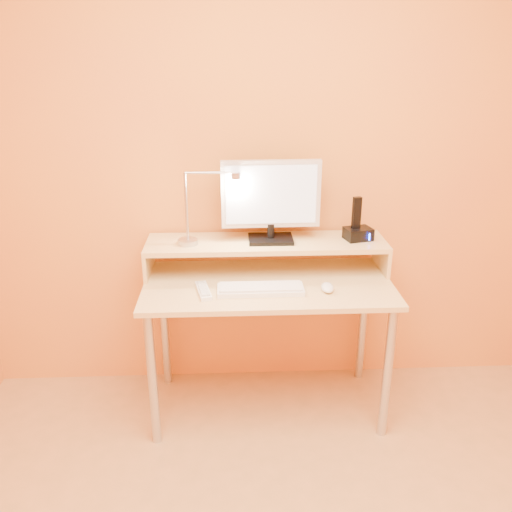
{
  "coord_description": "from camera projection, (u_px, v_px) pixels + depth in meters",
  "views": [
    {
      "loc": [
        -0.17,
        -1.19,
        1.78
      ],
      "look_at": [
        -0.06,
        1.13,
        0.88
      ],
      "focal_mm": 37.63,
      "sensor_mm": 36.0,
      "label": 1
    }
  ],
  "objects": [
    {
      "name": "lamp_arm",
      "position": [
        210.0,
        173.0,
        2.52
      ],
      "size": [
        0.24,
        0.01,
        0.01
      ],
      "primitive_type": "cylinder",
      "rotation": [
        0.0,
        1.57,
        0.0
      ],
      "color": "#B8B9C1",
      "rests_on": "lamp_post"
    },
    {
      "name": "monitor_panel",
      "position": [
        271.0,
        194.0,
        2.61
      ],
      "size": [
        0.49,
        0.05,
        0.33
      ],
      "primitive_type": "cube",
      "rotation": [
        0.0,
        0.0,
        0.02
      ],
      "color": "silver",
      "rests_on": "monitor_neck"
    },
    {
      "name": "phone_led",
      "position": [
        369.0,
        237.0,
        2.65
      ],
      "size": [
        0.01,
        0.0,
        0.04
      ],
      "primitive_type": "cube",
      "color": "blue",
      "rests_on": "phone_dock"
    },
    {
      "name": "monitor_screen",
      "position": [
        271.0,
        195.0,
        2.59
      ],
      "size": [
        0.44,
        0.01,
        0.29
      ],
      "primitive_type": "cube",
      "rotation": [
        0.0,
        0.0,
        0.02
      ],
      "color": "#D1DFFC",
      "rests_on": "monitor_panel"
    },
    {
      "name": "lamp_base",
      "position": [
        188.0,
        242.0,
        2.63
      ],
      "size": [
        0.1,
        0.1,
        0.02
      ],
      "primitive_type": "cylinder",
      "color": "#B8B9C1",
      "rests_on": "desk_shelf"
    },
    {
      "name": "shelf_riser_right",
      "position": [
        381.0,
        256.0,
        2.74
      ],
      "size": [
        0.02,
        0.3,
        0.14
      ],
      "primitive_type": "cube",
      "color": "#DFBC7D",
      "rests_on": "desk_lower"
    },
    {
      "name": "remote_control",
      "position": [
        203.0,
        291.0,
        2.49
      ],
      "size": [
        0.09,
        0.2,
        0.02
      ],
      "primitive_type": "cube",
      "rotation": [
        0.0,
        0.0,
        0.2
      ],
      "color": "white",
      "rests_on": "desk_lower"
    },
    {
      "name": "desk_leg_br",
      "position": [
        363.0,
        323.0,
        2.99
      ],
      "size": [
        0.04,
        0.04,
        0.69
      ],
      "primitive_type": "cylinder",
      "color": "#B8B9C1",
      "rests_on": "floor"
    },
    {
      "name": "keyboard",
      "position": [
        261.0,
        290.0,
        2.49
      ],
      "size": [
        0.4,
        0.13,
        0.02
      ],
      "primitive_type": "cube",
      "rotation": [
        0.0,
        0.0,
        0.01
      ],
      "color": "white",
      "rests_on": "desk_lower"
    },
    {
      "name": "monitor_foot",
      "position": [
        271.0,
        239.0,
        2.68
      ],
      "size": [
        0.22,
        0.16,
        0.02
      ],
      "primitive_type": "cube",
      "color": "black",
      "rests_on": "desk_shelf"
    },
    {
      "name": "desk_leg_fl",
      "position": [
        153.0,
        380.0,
        2.48
      ],
      "size": [
        0.04,
        0.04,
        0.69
      ],
      "primitive_type": "cylinder",
      "color": "#B8B9C1",
      "rests_on": "floor"
    },
    {
      "name": "phone_handset",
      "position": [
        357.0,
        213.0,
        2.65
      ],
      "size": [
        0.04,
        0.03,
        0.16
      ],
      "primitive_type": "cube",
      "rotation": [
        0.0,
        0.0,
        0.25
      ],
      "color": "black",
      "rests_on": "phone_dock"
    },
    {
      "name": "lamp_head",
      "position": [
        236.0,
        176.0,
        2.53
      ],
      "size": [
        0.04,
        0.04,
        0.03
      ],
      "primitive_type": "cylinder",
      "color": "#B8B9C1",
      "rests_on": "lamp_arm"
    },
    {
      "name": "wall_back",
      "position": [
        265.0,
        161.0,
        2.71
      ],
      "size": [
        3.0,
        0.04,
        2.5
      ],
      "primitive_type": "cube",
      "color": "orange",
      "rests_on": "floor"
    },
    {
      "name": "monitor_neck",
      "position": [
        271.0,
        231.0,
        2.66
      ],
      "size": [
        0.04,
        0.04,
        0.07
      ],
      "primitive_type": "cylinder",
      "color": "black",
      "rests_on": "monitor_foot"
    },
    {
      "name": "desk_shelf",
      "position": [
        266.0,
        243.0,
        2.69
      ],
      "size": [
        1.2,
        0.3,
        0.02
      ],
      "primitive_type": "cube",
      "color": "#DFBC7D",
      "rests_on": "desk_lower"
    },
    {
      "name": "desk_leg_fr",
      "position": [
        387.0,
        374.0,
        2.53
      ],
      "size": [
        0.04,
        0.04,
        0.69
      ],
      "primitive_type": "cylinder",
      "color": "#B8B9C1",
      "rests_on": "floor"
    },
    {
      "name": "mouse",
      "position": [
        327.0,
        288.0,
        2.5
      ],
      "size": [
        0.06,
        0.1,
        0.03
      ],
      "primitive_type": "ellipsoid",
      "rotation": [
        0.0,
        0.0,
        -0.05
      ],
      "color": "white",
      "rests_on": "desk_lower"
    },
    {
      "name": "desk_leg_bl",
      "position": [
        165.0,
        328.0,
        2.94
      ],
      "size": [
        0.04,
        0.04,
        0.69
      ],
      "primitive_type": "cylinder",
      "color": "#B8B9C1",
      "rests_on": "floor"
    },
    {
      "name": "lamp_bulb",
      "position": [
        236.0,
        179.0,
        2.53
      ],
      "size": [
        0.03,
        0.03,
        0.0
      ],
      "primitive_type": "cylinder",
      "color": "#FFEAC6",
      "rests_on": "lamp_head"
    },
    {
      "name": "desk_lower",
      "position": [
        268.0,
        285.0,
        2.61
      ],
      "size": [
        1.2,
        0.6,
        0.02
      ],
      "primitive_type": "cube",
      "color": "#DFBC7D",
      "rests_on": "floor"
    },
    {
      "name": "phone_dock",
      "position": [
        358.0,
        234.0,
        2.69
      ],
      "size": [
        0.15,
        0.13,
        0.06
      ],
      "primitive_type": "cube",
      "rotation": [
        0.0,
        0.0,
        0.25
      ],
      "color": "black",
      "rests_on": "desk_shelf"
    },
    {
      "name": "monitor_back",
      "position": [
        271.0,
        193.0,
        2.63
      ],
      "size": [
        0.44,
        0.02,
        0.28
      ],
      "primitive_type": "cube",
      "rotation": [
        0.0,
        0.0,
        0.02
      ],
      "color": "black",
      "rests_on": "monitor_panel"
    },
    {
      "name": "shelf_riser_left",
      "position": [
        149.0,
        260.0,
        2.69
      ],
      "size": [
        0.02,
        0.3,
        0.14
      ],
      "primitive_type": "cube",
      "color": "#DFBC7D",
      "rests_on": "desk_lower"
    },
    {
      "name": "lamp_post",
      "position": [
        186.0,
        207.0,
        2.57
      ],
      "size": [
        0.01,
        0.01,
        0.33
      ],
      "primitive_type": "cylinder",
      "color": "#B8B9C1",
      "rests_on": "lamp_base"
    }
  ]
}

